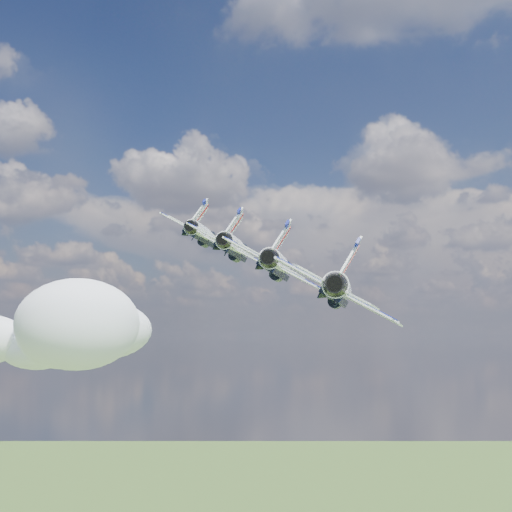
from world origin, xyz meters
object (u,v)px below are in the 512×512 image
at_px(jet_2, 279,266).
at_px(jet_0, 204,235).
at_px(jet_1, 236,248).
at_px(jet_3, 340,290).

bearing_deg(jet_2, jet_0, 120.76).
bearing_deg(jet_0, jet_1, -59.24).
distance_m(jet_0, jet_1, 13.62).
distance_m(jet_0, jet_3, 40.87).
bearing_deg(jet_3, jet_0, 120.76).
relative_size(jet_0, jet_2, 1.00).
xyz_separation_m(jet_2, jet_3, (9.46, -9.19, -3.39)).
relative_size(jet_0, jet_1, 1.00).
height_order(jet_0, jet_1, jet_0).
bearing_deg(jet_1, jet_3, -59.24).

